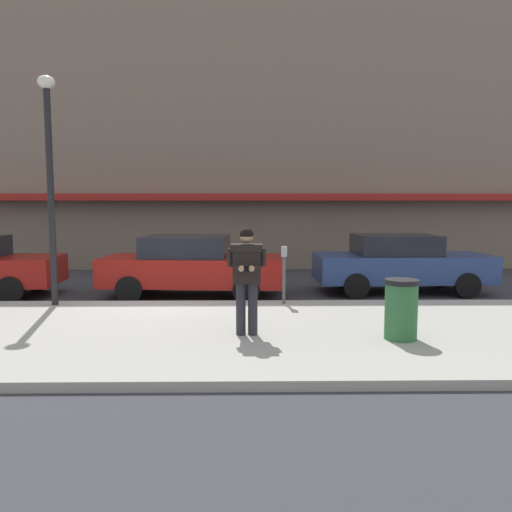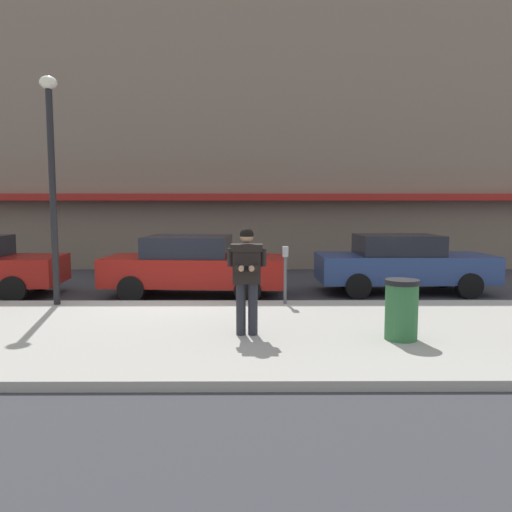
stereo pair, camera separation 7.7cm
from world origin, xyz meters
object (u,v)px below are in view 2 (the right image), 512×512
parked_sedan_mid (194,266)px  trash_bin (401,309)px  parking_meter (285,267)px  parked_sedan_far (402,263)px  man_texting_on_phone (247,269)px  street_lamp_post (52,166)px

parked_sedan_mid → trash_bin: parked_sedan_mid is taller
parking_meter → parked_sedan_far: bearing=34.1°
trash_bin → parked_sedan_far: bearing=73.4°
parking_meter → trash_bin: bearing=-60.4°
man_texting_on_phone → parking_meter: (0.81, 2.67, -0.28)m
parking_meter → trash_bin: (1.69, -2.97, -0.34)m
parked_sedan_mid → trash_bin: 6.06m
parked_sedan_far → parking_meter: parked_sedan_far is taller
parked_sedan_mid → street_lamp_post: size_ratio=0.94×
street_lamp_post → parking_meter: bearing=0.6°
man_texting_on_phone → parked_sedan_mid: bearing=107.9°
street_lamp_post → parking_meter: size_ratio=3.84×
man_texting_on_phone → parking_meter: 2.81m
parked_sedan_far → street_lamp_post: (-8.25, -2.24, 2.35)m
man_texting_on_phone → trash_bin: (2.50, -0.29, -0.62)m
man_texting_on_phone → trash_bin: 2.59m
parked_sedan_far → street_lamp_post: street_lamp_post is taller
street_lamp_post → parking_meter: 5.47m
street_lamp_post → parked_sedan_far: bearing=15.2°
parked_sedan_mid → man_texting_on_phone: bearing=-72.1°
parked_sedan_far → street_lamp_post: bearing=-164.8°
street_lamp_post → trash_bin: size_ratio=4.98×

